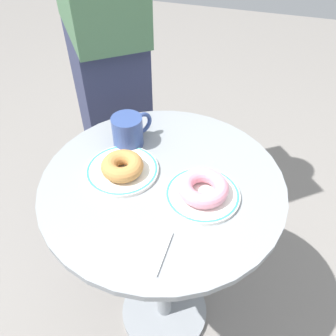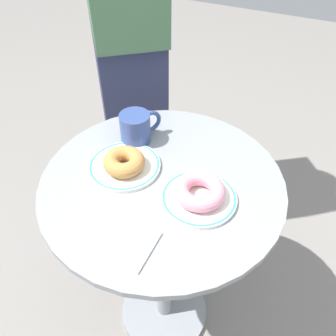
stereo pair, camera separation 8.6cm
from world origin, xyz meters
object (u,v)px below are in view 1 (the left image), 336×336
cafe_table (163,238)px  person_figure (104,48)px  plate_right (202,194)px  donut_old_fashioned (122,166)px  paper_napkin (139,247)px  plate_left (122,170)px  coffee_mug (129,131)px  donut_pink_frosted (203,188)px

cafe_table → person_figure: person_figure is taller
cafe_table → plate_right: bearing=-12.1°
donut_old_fashioned → paper_napkin: size_ratio=0.93×
plate_left → coffee_mug: 0.12m
plate_right → plate_left: bearing=174.1°
donut_pink_frosted → person_figure: 0.66m
plate_right → coffee_mug: size_ratio=1.59×
paper_napkin → coffee_mug: 0.35m
cafe_table → coffee_mug: size_ratio=6.66×
cafe_table → paper_napkin: (0.01, -0.20, 0.25)m
plate_right → coffee_mug: 0.28m
donut_old_fashioned → donut_pink_frosted: (0.21, -0.01, -0.00)m
donut_old_fashioned → coffee_mug: bearing=103.9°
donut_old_fashioned → person_figure: 0.53m
donut_old_fashioned → coffee_mug: (-0.03, 0.12, 0.01)m
person_figure → donut_old_fashioned: bearing=-61.7°
donut_pink_frosted → coffee_mug: bearing=150.4°
cafe_table → paper_napkin: 0.33m
cafe_table → paper_napkin: size_ratio=6.54×
plate_right → donut_pink_frosted: (0.00, -0.00, 0.02)m
paper_napkin → coffee_mug: size_ratio=1.02×
plate_right → paper_napkin: bearing=-117.8°
plate_right → paper_napkin: plate_right is taller
plate_left → plate_right: same height
plate_left → coffee_mug: (-0.02, 0.11, 0.04)m
plate_left → person_figure: 0.52m
paper_napkin → coffee_mug: (-0.15, 0.32, 0.04)m
person_figure → cafe_table: bearing=-52.0°
plate_left → plate_right: bearing=-5.9°
plate_right → donut_old_fashioned: 0.21m
plate_left → paper_napkin: (0.12, -0.20, -0.00)m
paper_napkin → coffee_mug: bearing=114.6°
donut_pink_frosted → donut_old_fashioned: bearing=176.6°
cafe_table → donut_pink_frosted: 0.30m
plate_right → coffee_mug: coffee_mug is taller
paper_napkin → person_figure: size_ratio=0.07×
plate_left → coffee_mug: bearing=101.8°
donut_old_fashioned → plate_left: bearing=124.2°
donut_pink_frosted → plate_right: bearing=166.0°
cafe_table → paper_napkin: paper_napkin is taller
cafe_table → plate_right: (0.11, -0.02, 0.26)m
cafe_table → donut_pink_frosted: (0.11, -0.02, 0.28)m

